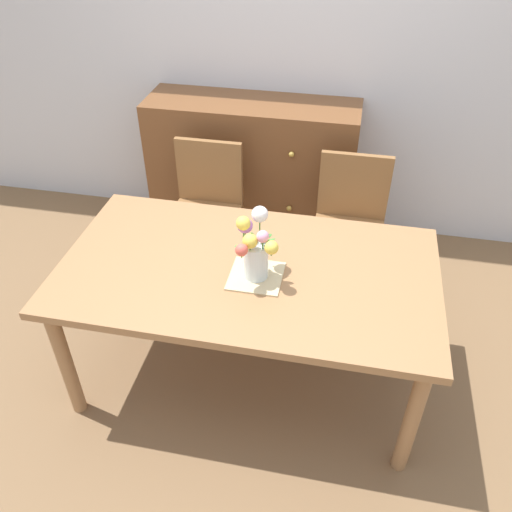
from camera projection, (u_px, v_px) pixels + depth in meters
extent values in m
plane|color=brown|center=(249.00, 370.00, 2.91)|extent=(12.00, 12.00, 0.00)
cube|color=silver|center=(300.00, 28.00, 3.29)|extent=(7.00, 0.10, 2.80)
cube|color=#9E7047|center=(248.00, 271.00, 2.47)|extent=(1.77, 0.99, 0.04)
cylinder|color=#9E7047|center=(66.00, 363.00, 2.50)|extent=(0.07, 0.07, 0.70)
cylinder|color=#9E7047|center=(412.00, 420.00, 2.25)|extent=(0.07, 0.07, 0.70)
cylinder|color=#9E7047|center=(132.00, 258.00, 3.14)|extent=(0.07, 0.07, 0.70)
cylinder|color=#9E7047|center=(407.00, 294.00, 2.89)|extent=(0.07, 0.07, 0.70)
cube|color=olive|center=(203.00, 218.00, 3.28)|extent=(0.42, 0.42, 0.04)
cylinder|color=olive|center=(226.00, 269.00, 3.26)|extent=(0.04, 0.04, 0.44)
cylinder|color=olive|center=(170.00, 262.00, 3.32)|extent=(0.04, 0.04, 0.44)
cylinder|color=olive|center=(238.00, 236.00, 3.54)|extent=(0.04, 0.04, 0.44)
cylinder|color=olive|center=(187.00, 230.00, 3.60)|extent=(0.04, 0.04, 0.44)
cube|color=olive|center=(209.00, 172.00, 3.29)|extent=(0.42, 0.04, 0.42)
cube|color=olive|center=(348.00, 235.00, 3.14)|extent=(0.42, 0.42, 0.04)
cylinder|color=olive|center=(372.00, 288.00, 3.12)|extent=(0.04, 0.04, 0.44)
cylinder|color=olive|center=(312.00, 280.00, 3.18)|extent=(0.04, 0.04, 0.44)
cylinder|color=olive|center=(374.00, 252.00, 3.40)|extent=(0.04, 0.04, 0.44)
cylinder|color=olive|center=(318.00, 246.00, 3.46)|extent=(0.04, 0.04, 0.44)
cube|color=olive|center=(354.00, 186.00, 3.15)|extent=(0.42, 0.04, 0.42)
cube|color=brown|center=(252.00, 171.00, 3.67)|extent=(1.40, 0.44, 1.00)
sphere|color=#B7933D|center=(199.00, 146.00, 3.37)|extent=(0.04, 0.04, 0.04)
sphere|color=#B7933D|center=(291.00, 154.00, 3.27)|extent=(0.04, 0.04, 0.04)
sphere|color=#B7933D|center=(203.00, 199.00, 3.61)|extent=(0.04, 0.04, 0.04)
sphere|color=#B7933D|center=(289.00, 208.00, 3.52)|extent=(0.04, 0.04, 0.04)
cube|color=#CCB789|center=(256.00, 276.00, 2.40)|extent=(0.24, 0.24, 0.01)
cylinder|color=silver|center=(256.00, 261.00, 2.35)|extent=(0.11, 0.11, 0.17)
sphere|color=#EFD14C|center=(272.00, 248.00, 2.23)|extent=(0.06, 0.06, 0.06)
cylinder|color=#478438|center=(271.00, 252.00, 2.24)|extent=(0.01, 0.01, 0.04)
sphere|color=#B266C6|center=(245.00, 226.00, 2.30)|extent=(0.07, 0.07, 0.07)
cylinder|color=#478438|center=(245.00, 233.00, 2.32)|extent=(0.01, 0.01, 0.07)
sphere|color=#EFD14C|center=(243.00, 223.00, 2.27)|extent=(0.06, 0.06, 0.06)
cylinder|color=#478438|center=(243.00, 233.00, 2.30)|extent=(0.01, 0.01, 0.10)
sphere|color=white|center=(260.00, 214.00, 2.31)|extent=(0.07, 0.07, 0.07)
cylinder|color=#478438|center=(260.00, 224.00, 2.34)|extent=(0.01, 0.01, 0.11)
sphere|color=#E55B4C|center=(242.00, 250.00, 2.21)|extent=(0.06, 0.06, 0.06)
cylinder|color=#478438|center=(242.00, 254.00, 2.23)|extent=(0.01, 0.01, 0.04)
sphere|color=#EA9EBC|center=(263.00, 237.00, 2.23)|extent=(0.06, 0.06, 0.06)
cylinder|color=#478438|center=(263.00, 244.00, 2.26)|extent=(0.01, 0.01, 0.08)
sphere|color=#EFD14C|center=(250.00, 241.00, 2.24)|extent=(0.07, 0.07, 0.07)
cylinder|color=#478438|center=(250.00, 246.00, 2.26)|extent=(0.01, 0.01, 0.06)
ellipsoid|color=#478438|center=(268.00, 240.00, 2.27)|extent=(0.07, 0.03, 0.03)
ellipsoid|color=#478438|center=(265.00, 238.00, 2.30)|extent=(0.07, 0.07, 0.02)
ellipsoid|color=#478438|center=(253.00, 238.00, 2.33)|extent=(0.05, 0.07, 0.02)
ellipsoid|color=#478438|center=(240.00, 245.00, 2.24)|extent=(0.07, 0.07, 0.02)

